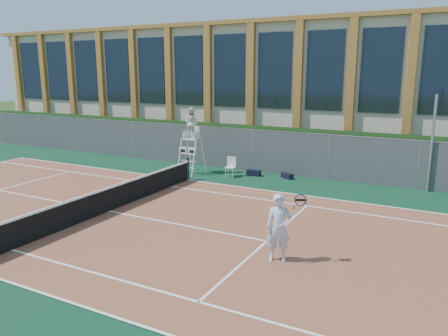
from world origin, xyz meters
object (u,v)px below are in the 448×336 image
at_px(umpire_chair, 192,125).
at_px(tennis_player, 279,228).
at_px(steel_pole, 432,144).
at_px(plastic_chair, 231,165).

relative_size(umpire_chair, tennis_player, 1.81).
relative_size(steel_pole, tennis_player, 2.23).
bearing_deg(plastic_chair, tennis_player, -55.78).
bearing_deg(tennis_player, plastic_chair, 124.22).
distance_m(steel_pole, tennis_player, 10.43).
relative_size(plastic_chair, tennis_player, 0.52).
xyz_separation_m(umpire_chair, plastic_chair, (2.18, 0.16, -1.91)).
bearing_deg(umpire_chair, steel_pole, 8.48).
xyz_separation_m(steel_pole, plastic_chair, (-8.91, -1.50, -1.52)).
relative_size(steel_pole, umpire_chair, 1.23).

